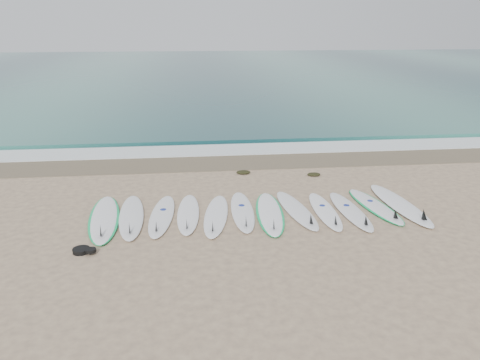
{
  "coord_description": "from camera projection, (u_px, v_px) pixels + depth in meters",
  "views": [
    {
      "loc": [
        -1.45,
        -9.75,
        4.16
      ],
      "look_at": [
        -0.25,
        1.2,
        0.4
      ],
      "focal_mm": 35.0,
      "sensor_mm": 36.0,
      "label": 1
    }
  ],
  "objects": [
    {
      "name": "surfboard_8",
      "position": [
        326.0,
        211.0,
        10.63
      ],
      "size": [
        0.51,
        2.31,
        0.29
      ],
      "rotation": [
        0.0,
        0.0,
        -0.01
      ],
      "color": "white",
      "rests_on": "ground"
    },
    {
      "name": "surfboard_6",
      "position": [
        270.0,
        213.0,
        10.53
      ],
      "size": [
        0.82,
        2.6,
        0.32
      ],
      "rotation": [
        0.0,
        0.0,
        -0.08
      ],
      "color": "white",
      "rests_on": "ground"
    },
    {
      "name": "surfboard_2",
      "position": [
        162.0,
        216.0,
        10.37
      ],
      "size": [
        0.69,
        2.47,
        0.31
      ],
      "rotation": [
        0.0,
        0.0,
        -0.08
      ],
      "color": "white",
      "rests_on": "ground"
    },
    {
      "name": "wet_sand_band",
      "position": [
        238.0,
        162.0,
        14.52
      ],
      "size": [
        120.0,
        1.8,
        0.01
      ],
      "primitive_type": "cube",
      "color": "brown",
      "rests_on": "ground"
    },
    {
      "name": "surfboard_11",
      "position": [
        401.0,
        205.0,
        10.97
      ],
      "size": [
        0.78,
        2.85,
        0.36
      ],
      "rotation": [
        0.0,
        0.0,
        0.07
      ],
      "color": "white",
      "rests_on": "ground"
    },
    {
      "name": "surfboard_9",
      "position": [
        351.0,
        211.0,
        10.63
      ],
      "size": [
        0.6,
        2.42,
        0.31
      ],
      "rotation": [
        0.0,
        0.0,
        0.04
      ],
      "color": "silver",
      "rests_on": "ground"
    },
    {
      "name": "surfboard_5",
      "position": [
        243.0,
        212.0,
        10.61
      ],
      "size": [
        0.58,
        2.46,
        0.31
      ],
      "rotation": [
        0.0,
        0.0,
        -0.03
      ],
      "color": "white",
      "rests_on": "ground"
    },
    {
      "name": "ocean",
      "position": [
        204.0,
        70.0,
        41.24
      ],
      "size": [
        120.0,
        55.0,
        0.03
      ],
      "primitive_type": "cube",
      "color": "#26615C",
      "rests_on": "ground"
    },
    {
      "name": "leash_coil",
      "position": [
        83.0,
        250.0,
        8.83
      ],
      "size": [
        0.46,
        0.36,
        0.11
      ],
      "color": "black",
      "rests_on": "ground"
    },
    {
      "name": "seaweed_far",
      "position": [
        314.0,
        174.0,
        13.24
      ],
      "size": [
        0.38,
        0.29,
        0.07
      ],
      "primitive_type": "ellipsoid",
      "color": "black",
      "rests_on": "ground"
    },
    {
      "name": "wave_crest",
      "position": [
        229.0,
        138.0,
        17.24
      ],
      "size": [
        120.0,
        1.0,
        0.1
      ],
      "primitive_type": "cube",
      "color": "#26615C",
      "rests_on": "ground"
    },
    {
      "name": "surfboard_10",
      "position": [
        376.0,
        206.0,
        10.95
      ],
      "size": [
        0.89,
        2.41,
        0.3
      ],
      "rotation": [
        0.0,
        0.0,
        0.14
      ],
      "color": "silver",
      "rests_on": "ground"
    },
    {
      "name": "surfboard_4",
      "position": [
        216.0,
        216.0,
        10.38
      ],
      "size": [
        0.85,
        2.5,
        0.31
      ],
      "rotation": [
        0.0,
        0.0,
        -0.14
      ],
      "color": "white",
      "rests_on": "ground"
    },
    {
      "name": "surfboard_0",
      "position": [
        104.0,
        219.0,
        10.24
      ],
      "size": [
        0.94,
        2.8,
        0.35
      ],
      "rotation": [
        0.0,
        0.0,
        0.1
      ],
      "color": "white",
      "rests_on": "ground"
    },
    {
      "name": "ground",
      "position": [
        256.0,
        213.0,
        10.67
      ],
      "size": [
        120.0,
        120.0,
        0.0
      ],
      "primitive_type": "plane",
      "color": "#9E8366"
    },
    {
      "name": "seaweed_near",
      "position": [
        243.0,
        172.0,
        13.41
      ],
      "size": [
        0.41,
        0.32,
        0.08
      ],
      "primitive_type": "ellipsoid",
      "color": "black",
      "rests_on": "ground"
    },
    {
      "name": "foam_band",
      "position": [
        233.0,
        150.0,
        15.84
      ],
      "size": [
        120.0,
        1.4,
        0.04
      ],
      "primitive_type": "cube",
      "color": "silver",
      "rests_on": "ground"
    },
    {
      "name": "surfboard_7",
      "position": [
        297.0,
        210.0,
        10.69
      ],
      "size": [
        0.81,
        2.49,
        0.31
      ],
      "rotation": [
        0.0,
        0.0,
        0.13
      ],
      "color": "white",
      "rests_on": "ground"
    },
    {
      "name": "surfboard_3",
      "position": [
        188.0,
        214.0,
        10.48
      ],
      "size": [
        0.57,
        2.38,
        0.3
      ],
      "rotation": [
        0.0,
        0.0,
        -0.04
      ],
      "color": "white",
      "rests_on": "ground"
    },
    {
      "name": "surfboard_1",
      "position": [
        131.0,
        217.0,
        10.32
      ],
      "size": [
        0.74,
        2.63,
        0.33
      ],
      "rotation": [
        0.0,
        0.0,
        0.08
      ],
      "color": "white",
      "rests_on": "ground"
    }
  ]
}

